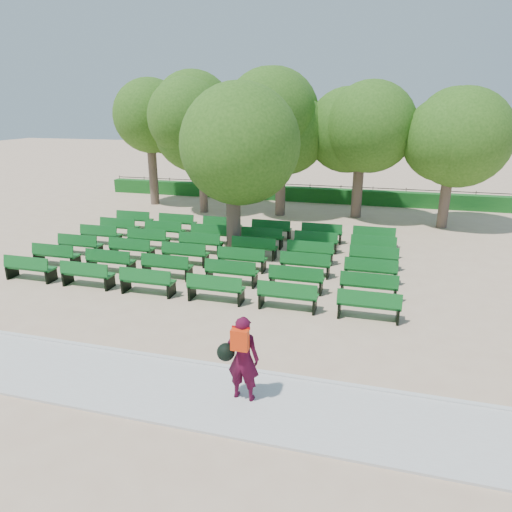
# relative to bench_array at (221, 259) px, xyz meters

# --- Properties ---
(ground) EXTENTS (120.00, 120.00, 0.00)m
(ground) POSITION_rel_bench_array_xyz_m (0.56, -1.23, -0.09)
(ground) COLOR tan
(paving) EXTENTS (30.00, 2.20, 0.06)m
(paving) POSITION_rel_bench_array_xyz_m (0.56, -8.63, -0.06)
(paving) COLOR silver
(paving) RESTS_ON ground
(curb) EXTENTS (30.00, 0.12, 0.10)m
(curb) POSITION_rel_bench_array_xyz_m (0.56, -7.48, -0.04)
(curb) COLOR silver
(curb) RESTS_ON ground
(hedge) EXTENTS (26.00, 0.70, 0.90)m
(hedge) POSITION_rel_bench_array_xyz_m (0.56, 12.77, 0.36)
(hedge) COLOR #16581B
(hedge) RESTS_ON ground
(fence) EXTENTS (26.00, 0.10, 1.02)m
(fence) POSITION_rel_bench_array_xyz_m (0.56, 13.17, -0.09)
(fence) COLOR black
(fence) RESTS_ON ground
(tree_line) EXTENTS (21.80, 6.80, 7.04)m
(tree_line) POSITION_rel_bench_array_xyz_m (0.56, 8.77, -0.09)
(tree_line) COLOR #325F19
(tree_line) RESTS_ON ground
(bench_array) EXTENTS (1.83, 0.57, 1.15)m
(bench_array) POSITION_rel_bench_array_xyz_m (0.00, 0.00, 0.00)
(bench_array) COLOR #106020
(bench_array) RESTS_ON ground
(tree_among) EXTENTS (4.62, 4.62, 6.69)m
(tree_among) POSITION_rel_bench_array_xyz_m (0.24, 1.02, 4.47)
(tree_among) COLOR brown
(tree_among) RESTS_ON ground
(person) EXTENTS (0.90, 0.55, 1.89)m
(person) POSITION_rel_bench_array_xyz_m (3.49, -8.51, 0.94)
(person) COLOR #440921
(person) RESTS_ON ground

